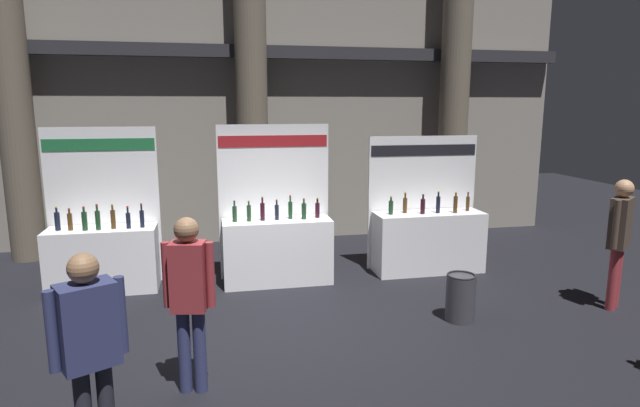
{
  "coord_description": "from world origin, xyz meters",
  "views": [
    {
      "loc": [
        -0.74,
        -6.12,
        2.74
      ],
      "look_at": [
        0.58,
        0.39,
        1.5
      ],
      "focal_mm": 29.43,
      "sensor_mm": 36.0,
      "label": 1
    }
  ],
  "objects_px": {
    "exhibitor_booth_2": "(427,236)",
    "visitor_0": "(619,233)",
    "trash_bin": "(461,297)",
    "exhibitor_booth_1": "(277,244)",
    "visitor_3": "(89,340)",
    "exhibitor_booth_0": "(103,251)",
    "visitor_4": "(189,291)"
  },
  "relations": [
    {
      "from": "exhibitor_booth_0",
      "to": "visitor_3",
      "type": "relative_size",
      "value": 1.44
    },
    {
      "from": "exhibitor_booth_2",
      "to": "visitor_0",
      "type": "xyz_separation_m",
      "value": [
        1.84,
        -2.09,
        0.48
      ]
    },
    {
      "from": "exhibitor_booth_2",
      "to": "trash_bin",
      "type": "distance_m",
      "value": 2.11
    },
    {
      "from": "exhibitor_booth_1",
      "to": "visitor_4",
      "type": "xyz_separation_m",
      "value": [
        -1.19,
        -3.06,
        0.41
      ]
    },
    {
      "from": "exhibitor_booth_1",
      "to": "visitor_3",
      "type": "xyz_separation_m",
      "value": [
        -1.88,
        -3.98,
        0.4
      ]
    },
    {
      "from": "exhibitor_booth_1",
      "to": "visitor_3",
      "type": "relative_size",
      "value": 1.45
    },
    {
      "from": "exhibitor_booth_0",
      "to": "visitor_3",
      "type": "height_order",
      "value": "exhibitor_booth_0"
    },
    {
      "from": "exhibitor_booth_1",
      "to": "trash_bin",
      "type": "bearing_deg",
      "value": -43.06
    },
    {
      "from": "visitor_0",
      "to": "trash_bin",
      "type": "bearing_deg",
      "value": -37.33
    },
    {
      "from": "visitor_0",
      "to": "visitor_4",
      "type": "xyz_separation_m",
      "value": [
        -5.57,
        -1.04,
        -0.04
      ]
    },
    {
      "from": "exhibitor_booth_2",
      "to": "visitor_4",
      "type": "height_order",
      "value": "exhibitor_booth_2"
    },
    {
      "from": "exhibitor_booth_0",
      "to": "visitor_3",
      "type": "bearing_deg",
      "value": -80.29
    },
    {
      "from": "exhibitor_booth_2",
      "to": "visitor_0",
      "type": "height_order",
      "value": "exhibitor_booth_2"
    },
    {
      "from": "exhibitor_booth_1",
      "to": "visitor_4",
      "type": "distance_m",
      "value": 3.31
    },
    {
      "from": "exhibitor_booth_0",
      "to": "visitor_4",
      "type": "distance_m",
      "value": 3.52
    },
    {
      "from": "visitor_3",
      "to": "visitor_4",
      "type": "height_order",
      "value": "visitor_4"
    },
    {
      "from": "exhibitor_booth_1",
      "to": "visitor_0",
      "type": "distance_m",
      "value": 4.84
    },
    {
      "from": "exhibitor_booth_1",
      "to": "visitor_3",
      "type": "bearing_deg",
      "value": -115.32
    },
    {
      "from": "exhibitor_booth_2",
      "to": "visitor_3",
      "type": "height_order",
      "value": "exhibitor_booth_2"
    },
    {
      "from": "exhibitor_booth_0",
      "to": "visitor_4",
      "type": "height_order",
      "value": "exhibitor_booth_0"
    },
    {
      "from": "visitor_4",
      "to": "visitor_0",
      "type": "bearing_deg",
      "value": 21.73
    },
    {
      "from": "trash_bin",
      "to": "exhibitor_booth_1",
      "type": "bearing_deg",
      "value": 136.94
    },
    {
      "from": "exhibitor_booth_0",
      "to": "visitor_3",
      "type": "xyz_separation_m",
      "value": [
        0.71,
        -4.13,
        0.42
      ]
    },
    {
      "from": "visitor_0",
      "to": "visitor_3",
      "type": "bearing_deg",
      "value": -19.14
    },
    {
      "from": "trash_bin",
      "to": "visitor_3",
      "type": "xyz_separation_m",
      "value": [
        -4.01,
        -1.99,
        0.71
      ]
    },
    {
      "from": "exhibitor_booth_2",
      "to": "visitor_0",
      "type": "bearing_deg",
      "value": -48.62
    },
    {
      "from": "exhibitor_booth_0",
      "to": "exhibitor_booth_2",
      "type": "bearing_deg",
      "value": -0.91
    },
    {
      "from": "exhibitor_booth_2",
      "to": "visitor_0",
      "type": "distance_m",
      "value": 2.82
    },
    {
      "from": "exhibitor_booth_1",
      "to": "visitor_3",
      "type": "distance_m",
      "value": 4.42
    },
    {
      "from": "visitor_0",
      "to": "exhibitor_booth_2",
      "type": "bearing_deg",
      "value": -85.14
    },
    {
      "from": "exhibitor_booth_1",
      "to": "visitor_0",
      "type": "xyz_separation_m",
      "value": [
        4.37,
        -2.02,
        0.45
      ]
    },
    {
      "from": "trash_bin",
      "to": "visitor_3",
      "type": "distance_m",
      "value": 4.54
    }
  ]
}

